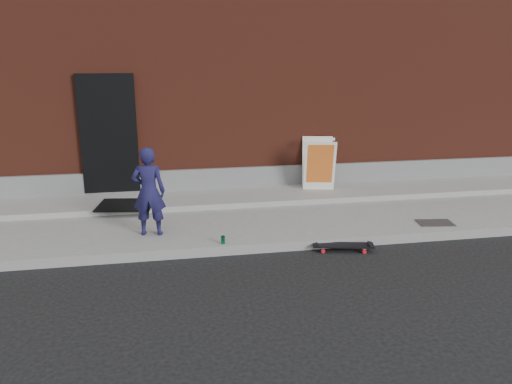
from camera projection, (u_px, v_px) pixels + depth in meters
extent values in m
plane|color=black|center=(275.00, 252.00, 7.47)|extent=(80.00, 80.00, 0.00)
cube|color=slate|center=(257.00, 217.00, 8.87)|extent=(20.00, 3.00, 0.15)
cube|color=gray|center=(249.00, 196.00, 9.69)|extent=(20.00, 1.20, 0.10)
cube|color=#60271A|center=(220.00, 68.00, 13.43)|extent=(20.00, 8.00, 5.00)
cube|color=slate|center=(244.00, 177.00, 10.16)|extent=(20.00, 0.10, 0.40)
cube|color=black|center=(109.00, 134.00, 9.45)|extent=(1.05, 0.12, 2.25)
imported|color=#191741|center=(149.00, 192.00, 7.61)|extent=(0.54, 0.39, 1.38)
cylinder|color=red|center=(362.00, 247.00, 7.60)|extent=(0.07, 0.05, 0.06)
cylinder|color=red|center=(364.00, 252.00, 7.42)|extent=(0.07, 0.05, 0.06)
cylinder|color=red|center=(322.00, 246.00, 7.62)|extent=(0.07, 0.05, 0.06)
cylinder|color=red|center=(323.00, 251.00, 7.44)|extent=(0.07, 0.05, 0.06)
cube|color=silver|center=(363.00, 247.00, 7.50)|extent=(0.10, 0.20, 0.02)
cube|color=silver|center=(323.00, 246.00, 7.52)|extent=(0.10, 0.20, 0.02)
cube|color=black|center=(343.00, 245.00, 7.50)|extent=(0.91, 0.41, 0.02)
cube|color=white|center=(320.00, 166.00, 9.76)|extent=(0.65, 0.39, 1.00)
cube|color=white|center=(317.00, 161.00, 10.19)|extent=(0.65, 0.39, 1.00)
cube|color=yellow|center=(320.00, 169.00, 9.75)|extent=(0.54, 0.30, 0.79)
cube|color=white|center=(319.00, 139.00, 9.84)|extent=(0.61, 0.17, 0.05)
cylinder|color=#17773E|center=(223.00, 240.00, 7.38)|extent=(0.08, 0.08, 0.12)
cube|color=black|center=(126.00, 205.00, 8.91)|extent=(1.06, 0.91, 0.03)
cube|color=#535258|center=(435.00, 223.00, 8.28)|extent=(0.61, 0.44, 0.02)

